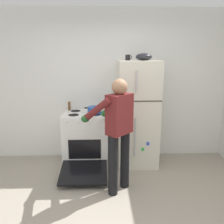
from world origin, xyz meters
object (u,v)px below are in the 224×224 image
Objects in this scene: red_pot at (94,110)px; pepper_mill at (69,106)px; refrigerator at (137,114)px; person_cook at (117,126)px; coffee_mug at (128,58)px; stove_range at (86,139)px; mixing_bowl at (144,57)px.

pepper_mill is (-0.46, 0.25, 0.02)m from red_pot.
refrigerator reaches higher than pepper_mill.
red_pot is (-0.34, 0.82, 0.03)m from person_cook.
person_cook is 10.59× the size of pepper_mill.
coffee_mug is at bearing 76.06° from person_cook.
person_cook is at bearing -53.42° from pepper_mill.
red_pot reaches higher than stove_range.
person_cook reaches higher than stove_range.
person_cook is at bearing -119.11° from mixing_bowl.
coffee_mug is (0.73, 0.07, 1.40)m from stove_range.
coffee_mug is 1.34m from pepper_mill.
mixing_bowl is (0.08, 0.00, 0.96)m from refrigerator.
person_cook is 5.99× the size of mixing_bowl.
red_pot is at bearing -176.18° from refrigerator.
refrigerator is at bearing -179.79° from mixing_bowl.
pepper_mill is (-0.30, 0.22, 0.55)m from stove_range.
refrigerator is 11.98× the size of pepper_mill.
person_cook is 0.89m from red_pot.
mixing_bowl is at bearing 3.47° from red_pot.
stove_range is 0.77× the size of person_cook.
red_pot is (-0.74, -0.05, 0.08)m from refrigerator.
person_cook is 1.35m from mixing_bowl.
mixing_bowl is at bearing 60.89° from person_cook.
red_pot is at bearing -169.99° from coffee_mug.
coffee_mug is 0.42× the size of mixing_bowl.
coffee_mug reaches higher than person_cook.
pepper_mill is at bearing 171.69° from coffee_mug.
coffee_mug is (0.57, 0.10, 0.87)m from red_pot.
refrigerator is 1.13× the size of person_cook.
person_cook is at bearing -67.74° from red_pot.
coffee_mug is at bearing 5.34° from stove_range.
pepper_mill is 0.57× the size of mixing_bowl.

